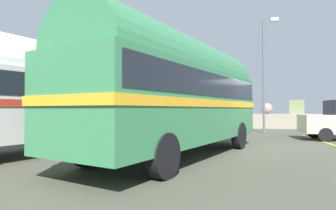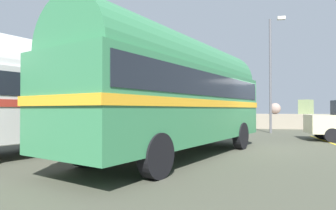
{
  "view_description": "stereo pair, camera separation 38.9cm",
  "coord_description": "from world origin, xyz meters",
  "views": [
    {
      "loc": [
        -0.67,
        -10.8,
        1.46
      ],
      "look_at": [
        -2.44,
        -1.56,
        1.6
      ],
      "focal_mm": 29.98,
      "sensor_mm": 36.0,
      "label": 1
    },
    {
      "loc": [
        -0.29,
        -10.72,
        1.46
      ],
      "look_at": [
        -2.44,
        -1.56,
        1.6
      ],
      "focal_mm": 29.98,
      "sensor_mm": 36.0,
      "label": 2
    }
  ],
  "objects": [
    {
      "name": "breakwater",
      "position": [
        -0.05,
        11.81,
        0.68
      ],
      "size": [
        31.36,
        2.05,
        2.28
      ],
      "color": "gray",
      "rests_on": "ground"
    },
    {
      "name": "second_coach",
      "position": [
        -6.6,
        -2.42,
        2.05
      ],
      "size": [
        5.41,
        8.86,
        3.7
      ],
      "rotation": [
        0.0,
        0.0,
        -0.38
      ],
      "color": "black",
      "rests_on": "ground"
    },
    {
      "name": "ground",
      "position": [
        0.0,
        0.0,
        0.01
      ],
      "size": [
        32.0,
        26.0,
        0.02
      ],
      "color": "#444638"
    },
    {
      "name": "vintage_coach",
      "position": [
        -1.98,
        -2.28,
        2.05
      ],
      "size": [
        5.25,
        8.88,
        3.7
      ],
      "rotation": [
        0.0,
        0.0,
        -0.36
      ],
      "color": "black",
      "rests_on": "ground"
    },
    {
      "name": "lamp_post",
      "position": [
        1.96,
        7.18,
        3.89
      ],
      "size": [
        0.87,
        0.57,
        6.95
      ],
      "color": "#5B5B60",
      "rests_on": "ground"
    }
  ]
}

